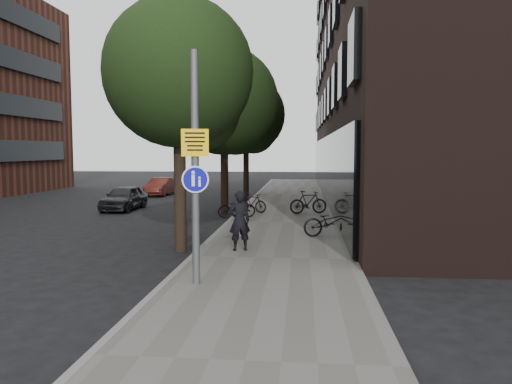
# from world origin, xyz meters

# --- Properties ---
(ground) EXTENTS (120.00, 120.00, 0.00)m
(ground) POSITION_xyz_m (0.00, 0.00, 0.00)
(ground) COLOR black
(ground) RESTS_ON ground
(sidewalk) EXTENTS (4.50, 60.00, 0.12)m
(sidewalk) POSITION_xyz_m (0.25, 10.00, 0.06)
(sidewalk) COLOR #5D5B56
(sidewalk) RESTS_ON ground
(curb_edge) EXTENTS (0.15, 60.00, 0.13)m
(curb_edge) POSITION_xyz_m (-2.00, 10.00, 0.07)
(curb_edge) COLOR slate
(curb_edge) RESTS_ON ground
(building_right_dark_brick) EXTENTS (12.00, 40.00, 18.00)m
(building_right_dark_brick) POSITION_xyz_m (8.50, 22.00, 9.00)
(building_right_dark_brick) COLOR black
(building_right_dark_brick) RESTS_ON ground
(street_tree_near) EXTENTS (4.40, 4.40, 7.50)m
(street_tree_near) POSITION_xyz_m (-2.53, 4.64, 5.11)
(street_tree_near) COLOR black
(street_tree_near) RESTS_ON ground
(street_tree_mid) EXTENTS (5.00, 5.00, 7.80)m
(street_tree_mid) POSITION_xyz_m (-2.53, 13.14, 5.11)
(street_tree_mid) COLOR black
(street_tree_mid) RESTS_ON ground
(street_tree_far) EXTENTS (5.00, 5.00, 7.80)m
(street_tree_far) POSITION_xyz_m (-2.53, 22.14, 5.11)
(street_tree_far) COLOR black
(street_tree_far) RESTS_ON ground
(signpost) EXTENTS (0.58, 0.17, 5.04)m
(signpost) POSITION_xyz_m (-1.28, 0.57, 2.66)
(signpost) COLOR #595B5E
(signpost) RESTS_ON sidewalk
(pedestrian) EXTENTS (0.74, 0.61, 1.74)m
(pedestrian) POSITION_xyz_m (-0.79, 4.23, 0.99)
(pedestrian) COLOR black
(pedestrian) RESTS_ON sidewalk
(parked_bike_facade_near) EXTENTS (2.00, 1.10, 1.00)m
(parked_bike_facade_near) POSITION_xyz_m (2.00, 6.88, 0.62)
(parked_bike_facade_near) COLOR black
(parked_bike_facade_near) RESTS_ON sidewalk
(parked_bike_facade_far) EXTENTS (1.82, 0.98, 1.05)m
(parked_bike_facade_far) POSITION_xyz_m (1.30, 12.90, 0.65)
(parked_bike_facade_far) COLOR black
(parked_bike_facade_far) RESTS_ON sidewalk
(parked_bike_curb_near) EXTENTS (1.77, 1.18, 0.88)m
(parked_bike_curb_near) POSITION_xyz_m (-1.80, 11.26, 0.56)
(parked_bike_curb_near) COLOR black
(parked_bike_curb_near) RESTS_ON sidewalk
(parked_bike_curb_far) EXTENTS (1.55, 1.00, 0.91)m
(parked_bike_curb_far) POSITION_xyz_m (-1.32, 13.11, 0.57)
(parked_bike_curb_far) COLOR black
(parked_bike_curb_far) RESTS_ON sidewalk
(parked_car_near) EXTENTS (1.59, 3.75, 1.27)m
(parked_car_near) POSITION_xyz_m (-7.98, 14.43, 0.63)
(parked_car_near) COLOR black
(parked_car_near) RESTS_ON ground
(parked_car_mid) EXTENTS (1.42, 3.67, 1.19)m
(parked_car_mid) POSITION_xyz_m (-8.46, 22.67, 0.60)
(parked_car_mid) COLOR maroon
(parked_car_mid) RESTS_ON ground
(parked_car_far) EXTENTS (1.63, 3.90, 1.13)m
(parked_car_far) POSITION_xyz_m (-8.49, 28.29, 0.56)
(parked_car_far) COLOR #1B2131
(parked_car_far) RESTS_ON ground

